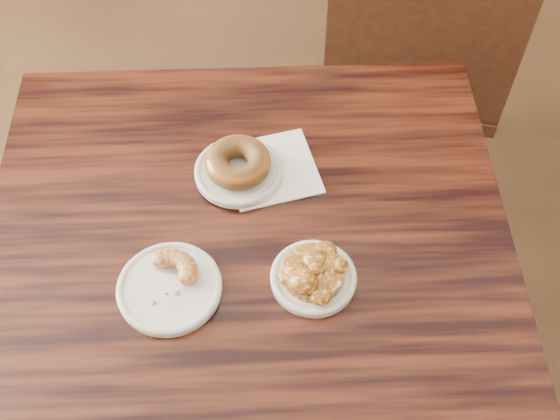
% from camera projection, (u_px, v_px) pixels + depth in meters
% --- Properties ---
extents(floor, '(5.00, 5.00, 0.00)m').
position_uv_depth(floor, '(278.00, 358.00, 1.89)').
color(floor, black).
rests_on(floor, ground).
extents(cafe_table, '(1.15, 1.15, 0.75)m').
position_uv_depth(cafe_table, '(254.00, 347.00, 1.50)').
color(cafe_table, black).
rests_on(cafe_table, floor).
extents(chair_far, '(0.50, 0.50, 0.90)m').
position_uv_depth(chair_far, '(416.00, 60.00, 1.92)').
color(chair_far, black).
rests_on(chair_far, floor).
extents(napkin, '(0.22, 0.22, 0.00)m').
position_uv_depth(napkin, '(272.00, 169.00, 1.31)').
color(napkin, white).
rests_on(napkin, cafe_table).
extents(plate_donut, '(0.16, 0.16, 0.01)m').
position_uv_depth(plate_donut, '(239.00, 172.00, 1.29)').
color(plate_donut, silver).
rests_on(plate_donut, napkin).
extents(plate_cruller, '(0.17, 0.17, 0.01)m').
position_uv_depth(plate_cruller, '(170.00, 288.00, 1.15)').
color(plate_cruller, white).
rests_on(plate_cruller, cafe_table).
extents(plate_fritter, '(0.14, 0.14, 0.01)m').
position_uv_depth(plate_fritter, '(313.00, 278.00, 1.16)').
color(plate_fritter, silver).
rests_on(plate_fritter, cafe_table).
extents(glazed_donut, '(0.12, 0.12, 0.04)m').
position_uv_depth(glazed_donut, '(238.00, 162.00, 1.27)').
color(glazed_donut, '#8D4314').
rests_on(glazed_donut, plate_donut).
extents(apple_fritter, '(0.14, 0.14, 0.03)m').
position_uv_depth(apple_fritter, '(314.00, 271.00, 1.15)').
color(apple_fritter, '#482607').
rests_on(apple_fritter, plate_fritter).
extents(cruller_fragment, '(0.11, 0.11, 0.03)m').
position_uv_depth(cruller_fragment, '(168.00, 282.00, 1.14)').
color(cruller_fragment, '#642C14').
rests_on(cruller_fragment, plate_cruller).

